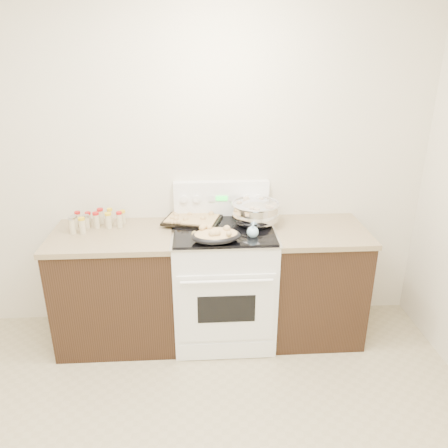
{
  "coord_description": "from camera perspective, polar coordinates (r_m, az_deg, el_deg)",
  "views": [
    {
      "loc": [
        0.17,
        -1.6,
        2.2
      ],
      "look_at": [
        0.35,
        1.37,
        1.0
      ],
      "focal_mm": 35.0,
      "sensor_mm": 36.0,
      "label": 1
    }
  ],
  "objects": [
    {
      "name": "counter_left",
      "position": [
        3.56,
        -13.67,
        -8.02
      ],
      "size": [
        0.93,
        0.67,
        0.92
      ],
      "color": "black",
      "rests_on": "ground"
    },
    {
      "name": "room_shell",
      "position": [
        1.69,
        -9.1,
        4.55
      ],
      "size": [
        4.1,
        3.6,
        2.75
      ],
      "color": "beige",
      "rests_on": "ground"
    },
    {
      "name": "kitchen_range",
      "position": [
        3.48,
        -0.06,
        -7.47
      ],
      "size": [
        0.78,
        0.73,
        1.22
      ],
      "color": "white",
      "rests_on": "ground"
    },
    {
      "name": "blue_ladle",
      "position": [
        3.15,
        3.79,
        -0.92
      ],
      "size": [
        0.1,
        0.28,
        0.11
      ],
      "color": "#A0CFEF",
      "rests_on": "kitchen_range"
    },
    {
      "name": "counter_right",
      "position": [
        3.61,
        11.67,
        -7.32
      ],
      "size": [
        0.73,
        0.67,
        0.92
      ],
      "color": "black",
      "rests_on": "ground"
    },
    {
      "name": "mixing_bowl",
      "position": [
        3.36,
        4.12,
        1.46
      ],
      "size": [
        0.48,
        0.48,
        0.22
      ],
      "color": "silver",
      "rests_on": "kitchen_range"
    },
    {
      "name": "spice_jars",
      "position": [
        3.48,
        -16.55,
        0.48
      ],
      "size": [
        0.39,
        0.24,
        0.13
      ],
      "color": "#BFB28C",
      "rests_on": "counter_left"
    },
    {
      "name": "wooden_spoon",
      "position": [
        3.19,
        -3.42,
        -1.06
      ],
      "size": [
        0.18,
        0.24,
        0.04
      ],
      "color": "tan",
      "rests_on": "kitchen_range"
    },
    {
      "name": "roasting_pan",
      "position": [
        3.04,
        -1.08,
        -1.46
      ],
      "size": [
        0.38,
        0.28,
        0.11
      ],
      "color": "black",
      "rests_on": "kitchen_range"
    },
    {
      "name": "baking_sheet",
      "position": [
        3.42,
        -4.27,
        0.61
      ],
      "size": [
        0.49,
        0.4,
        0.06
      ],
      "color": "black",
      "rests_on": "kitchen_range"
    }
  ]
}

